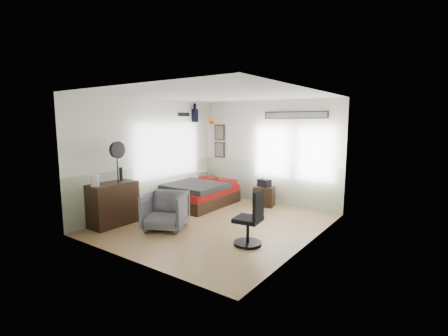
{
  "coord_description": "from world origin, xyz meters",
  "views": [
    {
      "loc": [
        3.99,
        -5.34,
        2.17
      ],
      "look_at": [
        -0.1,
        0.4,
        1.15
      ],
      "focal_mm": 26.0,
      "sensor_mm": 36.0,
      "label": 1
    }
  ],
  "objects_px": {
    "armchair": "(165,211)",
    "nightstand": "(264,196)",
    "task_chair": "(251,223)",
    "dresser": "(113,204)",
    "bed": "(200,194)"
  },
  "relations": [
    {
      "from": "bed",
      "to": "nightstand",
      "type": "xyz_separation_m",
      "value": [
        1.39,
        0.89,
        -0.04
      ]
    },
    {
      "from": "bed",
      "to": "armchair",
      "type": "height_order",
      "value": "armchair"
    },
    {
      "from": "armchair",
      "to": "bed",
      "type": "bearing_deg",
      "value": 82.61
    },
    {
      "from": "dresser",
      "to": "task_chair",
      "type": "relative_size",
      "value": 1.0
    },
    {
      "from": "bed",
      "to": "dresser",
      "type": "height_order",
      "value": "dresser"
    },
    {
      "from": "armchair",
      "to": "nightstand",
      "type": "height_order",
      "value": "armchair"
    },
    {
      "from": "dresser",
      "to": "task_chair",
      "type": "xyz_separation_m",
      "value": [
        2.94,
        0.69,
        -0.04
      ]
    },
    {
      "from": "dresser",
      "to": "armchair",
      "type": "height_order",
      "value": "dresser"
    },
    {
      "from": "nightstand",
      "to": "task_chair",
      "type": "bearing_deg",
      "value": -81.06
    },
    {
      "from": "nightstand",
      "to": "task_chair",
      "type": "distance_m",
      "value": 2.77
    },
    {
      "from": "armchair",
      "to": "nightstand",
      "type": "bearing_deg",
      "value": 48.64
    },
    {
      "from": "dresser",
      "to": "nightstand",
      "type": "distance_m",
      "value": 3.71
    },
    {
      "from": "armchair",
      "to": "task_chair",
      "type": "bearing_deg",
      "value": -18.73
    },
    {
      "from": "dresser",
      "to": "nightstand",
      "type": "xyz_separation_m",
      "value": [
        1.83,
        3.22,
        -0.2
      ]
    },
    {
      "from": "nightstand",
      "to": "armchair",
      "type": "bearing_deg",
      "value": -119.85
    }
  ]
}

